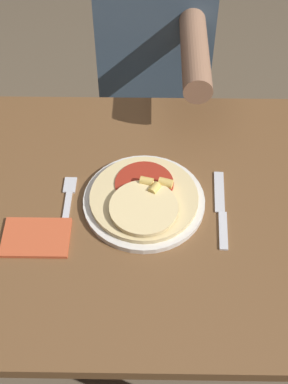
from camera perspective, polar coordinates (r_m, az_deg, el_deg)
ground_plane at (r=1.86m, az=-1.35°, el=-16.40°), size 8.00×8.00×0.00m
dining_table at (r=1.31m, az=-1.84°, el=-5.42°), size 0.96×0.76×0.76m
plate at (r=1.20m, az=0.00°, el=-1.01°), size 0.27×0.27×0.01m
pizza at (r=1.18m, az=0.04°, el=-0.71°), size 0.24×0.24×0.04m
fork at (r=1.22m, az=-8.15°, el=-1.11°), size 0.03×0.18×0.00m
knife at (r=1.20m, az=8.23°, el=-1.94°), size 0.03×0.22×0.00m
napkin at (r=1.17m, az=-11.43°, el=-4.77°), size 0.14×0.10×0.01m
person_diner at (r=1.70m, az=1.15°, el=13.85°), size 0.33×0.52×1.22m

